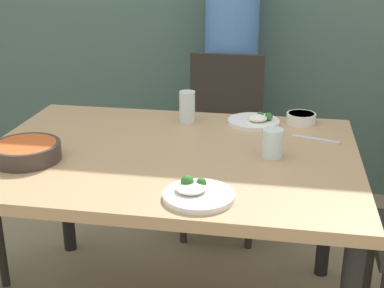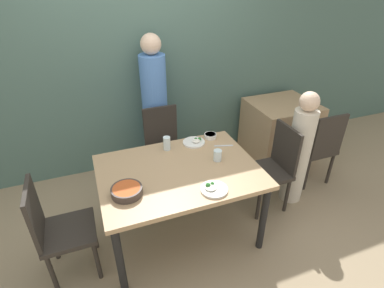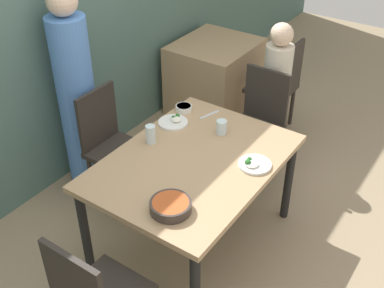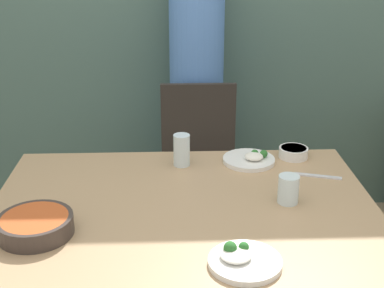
# 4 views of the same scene
# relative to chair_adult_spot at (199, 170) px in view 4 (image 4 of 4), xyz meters

# --- Properties ---
(dining_table) EXTENTS (1.34, 0.97, 0.73)m
(dining_table) POSITION_rel_chair_adult_spot_xyz_m (-0.10, -0.83, 0.17)
(dining_table) COLOR tan
(dining_table) RESTS_ON ground_plane
(chair_adult_spot) EXTENTS (0.40, 0.40, 0.90)m
(chair_adult_spot) POSITION_rel_chair_adult_spot_xyz_m (0.00, 0.00, 0.00)
(chair_adult_spot) COLOR #2D2823
(chair_adult_spot) RESTS_ON ground_plane
(person_adult) EXTENTS (0.29, 0.29, 1.63)m
(person_adult) POSITION_rel_chair_adult_spot_xyz_m (-0.00, 0.31, 0.29)
(person_adult) COLOR #5184D1
(person_adult) RESTS_ON ground_plane
(bowl_curry) EXTENTS (0.24, 0.24, 0.06)m
(bowl_curry) POSITION_rel_chair_adult_spot_xyz_m (-0.56, -0.99, 0.28)
(bowl_curry) COLOR #3D332D
(bowl_curry) RESTS_ON dining_table
(plate_rice_adult) EXTENTS (0.21, 0.21, 0.06)m
(plate_rice_adult) POSITION_rel_chair_adult_spot_xyz_m (0.06, -1.18, 0.26)
(plate_rice_adult) COLOR white
(plate_rice_adult) RESTS_ON dining_table
(plate_rice_child) EXTENTS (0.21, 0.21, 0.05)m
(plate_rice_child) POSITION_rel_chair_adult_spot_xyz_m (0.18, -0.46, 0.26)
(plate_rice_child) COLOR white
(plate_rice_child) RESTS_ON dining_table
(bowl_rice_small) EXTENTS (0.12, 0.12, 0.04)m
(bowl_rice_small) POSITION_rel_chair_adult_spot_xyz_m (0.37, -0.42, 0.27)
(bowl_rice_small) COLOR white
(bowl_rice_small) RESTS_ON dining_table
(glass_water_tall) EXTENTS (0.07, 0.07, 0.13)m
(glass_water_tall) POSITION_rel_chair_adult_spot_xyz_m (-0.10, -0.48, 0.31)
(glass_water_tall) COLOR silver
(glass_water_tall) RESTS_ON dining_table
(glass_water_short) EXTENTS (0.07, 0.07, 0.10)m
(glass_water_short) POSITION_rel_chair_adult_spot_xyz_m (0.27, -0.81, 0.29)
(glass_water_short) COLOR silver
(glass_water_short) RESTS_ON dining_table
(fork_steel) EXTENTS (0.18, 0.07, 0.01)m
(fork_steel) POSITION_rel_chair_adult_spot_xyz_m (0.43, -0.61, 0.25)
(fork_steel) COLOR silver
(fork_steel) RESTS_ON dining_table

